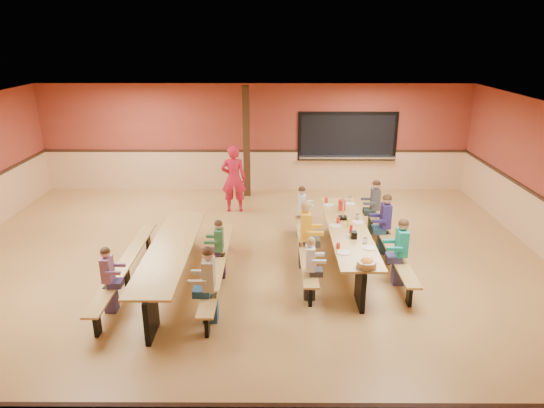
{
  "coord_description": "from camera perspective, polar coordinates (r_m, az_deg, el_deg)",
  "views": [
    {
      "loc": [
        0.55,
        -8.46,
        4.3
      ],
      "look_at": [
        0.51,
        0.42,
        1.15
      ],
      "focal_mm": 32.0,
      "sensor_mm": 36.0,
      "label": 1
    }
  ],
  "objects": [
    {
      "name": "ground",
      "position": [
        9.5,
        -3.09,
        -7.4
      ],
      "size": [
        12.0,
        12.0,
        0.0
      ],
      "primitive_type": "plane",
      "color": "#A0733C",
      "rests_on": "ground"
    },
    {
      "name": "room_envelope",
      "position": [
        9.21,
        -3.17,
        -3.57
      ],
      "size": [
        12.04,
        10.04,
        3.02
      ],
      "color": "brown",
      "rests_on": "ground"
    },
    {
      "name": "kitchen_pass_through",
      "position": [
        13.86,
        8.85,
        7.6
      ],
      "size": [
        2.78,
        0.28,
        1.38
      ],
      "color": "black",
      "rests_on": "ground"
    },
    {
      "name": "structural_post",
      "position": [
        13.18,
        -3.02,
        7.24
      ],
      "size": [
        0.18,
        0.18,
        3.0
      ],
      "primitive_type": "cube",
      "color": "black",
      "rests_on": "ground"
    },
    {
      "name": "cafeteria_table_main",
      "position": [
        9.54,
        8.88,
        -4.03
      ],
      "size": [
        1.91,
        3.7,
        0.74
      ],
      "color": "tan",
      "rests_on": "ground"
    },
    {
      "name": "cafeteria_table_second",
      "position": [
        8.83,
        -11.76,
        -6.23
      ],
      "size": [
        1.91,
        3.7,
        0.74
      ],
      "color": "tan",
      "rests_on": "ground"
    },
    {
      "name": "seated_child_white_left",
      "position": [
        8.22,
        4.48,
        -7.6
      ],
      "size": [
        0.33,
        0.27,
        1.12
      ],
      "primitive_type": null,
      "color": "white",
      "rests_on": "ground"
    },
    {
      "name": "seated_adult_yellow",
      "position": [
        9.28,
        3.98,
        -3.62
      ],
      "size": [
        0.42,
        0.34,
        1.32
      ],
      "primitive_type": null,
      "color": "yellow",
      "rests_on": "ground"
    },
    {
      "name": "seated_child_grey_left",
      "position": [
        10.68,
        3.49,
        -0.94
      ],
      "size": [
        0.34,
        0.28,
        1.14
      ],
      "primitive_type": null,
      "color": "white",
      "rests_on": "ground"
    },
    {
      "name": "seated_child_teal_right",
      "position": [
        8.93,
        14.92,
        -5.53
      ],
      "size": [
        0.38,
        0.31,
        1.23
      ],
      "primitive_type": null,
      "color": "teal",
      "rests_on": "ground"
    },
    {
      "name": "seated_child_navy_right",
      "position": [
        10.09,
        13.15,
        -2.36
      ],
      "size": [
        0.39,
        0.32,
        1.25
      ],
      "primitive_type": null,
      "color": "navy",
      "rests_on": "ground"
    },
    {
      "name": "seated_child_char_right",
      "position": [
        11.06,
        12.0,
        -0.38
      ],
      "size": [
        0.38,
        0.31,
        1.22
      ],
      "primitive_type": null,
      "color": "#43474D",
      "rests_on": "ground"
    },
    {
      "name": "seated_child_purple_sec",
      "position": [
        8.27,
        -18.67,
        -8.48
      ],
      "size": [
        0.33,
        0.27,
        1.12
      ],
      "primitive_type": null,
      "color": "#865585",
      "rests_on": "ground"
    },
    {
      "name": "seated_child_green_sec",
      "position": [
        8.94,
        -6.21,
        -5.34
      ],
      "size": [
        0.32,
        0.26,
        1.12
      ],
      "primitive_type": null,
      "color": "#316B40",
      "rests_on": "ground"
    },
    {
      "name": "seated_child_tan_sec",
      "position": [
        7.64,
        -7.39,
        -9.44
      ],
      "size": [
        0.39,
        0.32,
        1.24
      ],
      "primitive_type": null,
      "color": "#ADA589",
      "rests_on": "ground"
    },
    {
      "name": "standing_woman",
      "position": [
        12.15,
        -4.54,
        2.98
      ],
      "size": [
        0.64,
        0.44,
        1.7
      ],
      "primitive_type": "imported",
      "rotation": [
        0.0,
        0.0,
        3.2
      ],
      "color": "red",
      "rests_on": "ground"
    },
    {
      "name": "punch_pitcher",
      "position": [
        10.35,
        8.23,
        -0.14
      ],
      "size": [
        0.16,
        0.16,
        0.22
      ],
      "primitive_type": "cylinder",
      "color": "red",
      "rests_on": "cafeteria_table_main"
    },
    {
      "name": "chip_bowl",
      "position": [
        7.95,
        11.07,
        -6.86
      ],
      "size": [
        0.32,
        0.32,
        0.15
      ],
      "primitive_type": null,
      "color": "orange",
      "rests_on": "cafeteria_table_main"
    },
    {
      "name": "napkin_dispenser",
      "position": [
        9.0,
        9.6,
        -3.62
      ],
      "size": [
        0.1,
        0.14,
        0.13
      ],
      "primitive_type": "cube",
      "color": "black",
      "rests_on": "cafeteria_table_main"
    },
    {
      "name": "condiment_mustard",
      "position": [
        9.49,
        8.96,
        -2.2
      ],
      "size": [
        0.06,
        0.06,
        0.17
      ],
      "primitive_type": "cylinder",
      "color": "yellow",
      "rests_on": "cafeteria_table_main"
    },
    {
      "name": "condiment_ketchup",
      "position": [
        9.21,
        9.28,
        -2.91
      ],
      "size": [
        0.06,
        0.06,
        0.17
      ],
      "primitive_type": "cylinder",
      "color": "#B2140F",
      "rests_on": "cafeteria_table_main"
    },
    {
      "name": "table_paddle",
      "position": [
        9.85,
        8.35,
        -1.03
      ],
      "size": [
        0.16,
        0.16,
        0.56
      ],
      "color": "black",
      "rests_on": "cafeteria_table_main"
    },
    {
      "name": "place_settings",
      "position": [
        9.43,
        8.96,
        -2.53
      ],
      "size": [
        0.65,
        3.3,
        0.11
      ],
      "primitive_type": null,
      "color": "beige",
      "rests_on": "cafeteria_table_main"
    }
  ]
}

